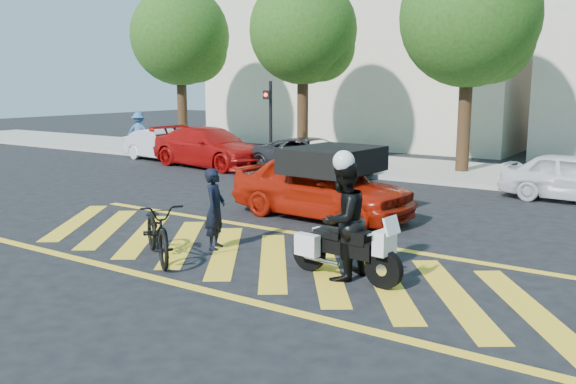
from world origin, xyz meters
The scene contains 18 objects.
ground centered at (0.00, 0.00, 0.00)m, with size 90.00×90.00×0.00m, color black.
sidewalk centered at (0.00, 12.00, 0.07)m, with size 60.00×5.00×0.15m, color #9E998E.
crosswalk centered at (-0.04, 0.00, 0.00)m, with size 12.33×4.00×0.01m.
building_left centered at (-8.00, 21.00, 5.00)m, with size 16.00×8.00×10.00m, color beige.
tree_far_left centered at (-12.87, 12.06, 5.05)m, with size 4.40×4.40×7.41m.
tree_left centered at (-6.37, 12.06, 4.99)m, with size 4.20×4.20×7.26m.
tree_center centered at (0.13, 12.06, 5.10)m, with size 4.60×4.60×7.56m.
signal_pole centered at (-6.50, 9.74, 1.92)m, with size 0.28×0.43×3.20m.
officer_bike centered at (-0.86, 0.03, 0.78)m, with size 0.57×0.37×1.55m, color black.
bicycle centered at (-1.24, -1.10, 0.54)m, with size 0.72×2.07×1.09m, color black.
police_motorcycle centered at (2.03, -0.21, 0.50)m, with size 2.08×0.71×0.92m.
officer_moto centered at (2.02, -0.21, 0.96)m, with size 0.94×0.73×1.93m, color black.
red_convertible centered at (-0.58, 3.50, 0.76)m, with size 1.79×4.45×1.52m, color #A21607.
parked_far_left centered at (-11.50, 9.20, 0.63)m, with size 1.33×3.81×1.26m, color #ADB0B5.
parked_left centered at (-8.58, 8.79, 0.74)m, with size 2.08×5.13×1.49m, color #9E0B09.
parked_mid_left centered at (-4.29, 9.20, 0.63)m, with size 2.10×4.56×1.27m, color black.
parked_mid_right centered at (4.06, 8.93, 0.65)m, with size 1.54×3.82×1.30m, color silver.
pedestrian_left centered at (-13.72, 10.00, 1.01)m, with size 1.12×0.64×1.73m, color #38629B.
Camera 1 is at (6.56, -8.59, 3.13)m, focal length 38.00 mm.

